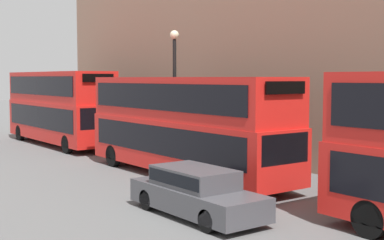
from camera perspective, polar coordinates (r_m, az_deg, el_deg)
name	(u,v)px	position (r m, az deg, el deg)	size (l,w,h in m)	color
bus_second_in_queue	(184,122)	(22.01, -0.81, -0.21)	(2.59, 11.39, 4.14)	red
bus_third_in_queue	(59,105)	(33.60, -14.03, 1.58)	(2.59, 10.85, 4.47)	red
car_hatchback	(196,191)	(15.98, 0.40, -7.56)	(1.76, 4.79, 1.44)	#47474C
street_lamp	(175,81)	(26.28, -1.87, 4.22)	(0.44, 0.44, 6.42)	black
pedestrian	(139,138)	(29.35, -5.72, -1.97)	(0.36, 0.36, 1.74)	#334C6B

